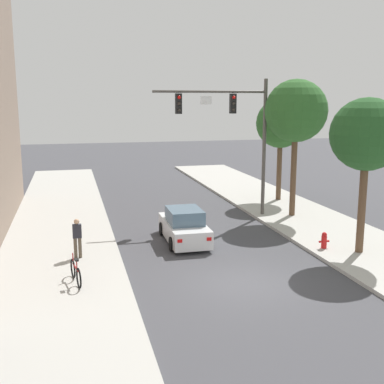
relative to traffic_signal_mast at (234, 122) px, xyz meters
name	(u,v)px	position (x,y,z in m)	size (l,w,h in m)	color
ground_plane	(243,283)	(-2.83, -9.28, -5.33)	(120.00, 120.00, 0.00)	#424247
sidewalk_left	(56,299)	(-9.33, -9.28, -5.25)	(5.00, 60.00, 0.15)	#B2AFA8
traffic_signal_mast	(234,122)	(0.00, 0.00, 0.00)	(6.32, 0.38, 7.50)	#514C47
car_lead_white	(184,227)	(-3.70, -3.75, -4.61)	(1.89, 4.27, 1.60)	silver
pedestrian_sidewalk_left_walker	(77,236)	(-8.55, -5.38, -4.27)	(0.36, 0.22, 1.64)	brown
bicycle_leaning	(76,273)	(-8.67, -8.20, -4.79)	(0.37, 1.75, 0.98)	black
fire_hydrant	(324,240)	(1.88, -6.69, -4.82)	(0.48, 0.24, 0.72)	red
street_tree_nearest	(367,135)	(3.07, -7.52, -0.24)	(2.99, 2.99, 6.49)	brown
street_tree_second	(296,112)	(3.27, -0.68, 0.57)	(3.40, 3.40, 7.49)	brown
street_tree_third	(281,124)	(4.33, 3.51, -0.29)	(3.13, 3.13, 6.49)	brown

